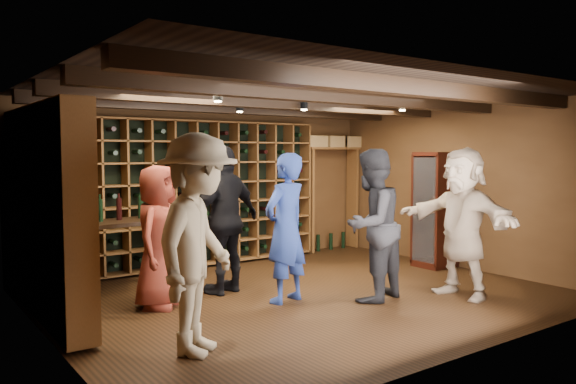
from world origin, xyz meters
TOP-DOWN VIEW (x-y plane):
  - ground at (0.00, 0.00)m, footprint 6.00×6.00m
  - room_shell at (0.00, 0.05)m, footprint 6.00×6.00m
  - wine_rack_back at (-0.52, 2.33)m, footprint 4.65×0.30m
  - wine_rack_left at (-2.83, 0.82)m, footprint 0.30×2.65m
  - crate_shelf at (2.41, 2.32)m, footprint 1.20×0.32m
  - display_cabinet at (2.71, 0.20)m, footprint 0.55×0.50m
  - man_blue_shirt at (-0.38, -0.13)m, footprint 0.73×0.58m
  - man_grey_suit at (0.50, -0.67)m, footprint 1.03×0.89m
  - guest_red_floral at (-1.70, 0.53)m, footprint 0.93×0.93m
  - guest_woman_black at (-0.74, 0.67)m, footprint 1.18×0.75m
  - guest_khaki at (-1.99, -1.07)m, footprint 1.42×1.37m
  - guest_beige at (1.53, -1.19)m, footprint 0.58×1.72m
  - tasting_table at (-1.73, 1.51)m, footprint 1.28×0.75m

SIDE VIEW (x-z plane):
  - ground at x=0.00m, z-range 0.00..0.00m
  - tasting_table at x=-1.73m, z-range 0.21..1.40m
  - guest_red_floral at x=-1.70m, z-range 0.00..1.63m
  - display_cabinet at x=2.71m, z-range -0.02..1.73m
  - man_blue_shirt at x=-0.38m, z-range 0.00..1.77m
  - man_grey_suit at x=0.50m, z-range 0.00..1.82m
  - guest_beige at x=1.53m, z-range 0.00..1.84m
  - guest_woman_black at x=-0.74m, z-range 0.00..1.86m
  - guest_khaki at x=-1.99m, z-range 0.00..1.94m
  - wine_rack_back at x=-0.52m, z-range 0.05..2.25m
  - wine_rack_left at x=-2.83m, z-range 0.05..2.25m
  - crate_shelf at x=2.41m, z-range 0.54..2.60m
  - room_shell at x=0.00m, z-range -0.58..5.42m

